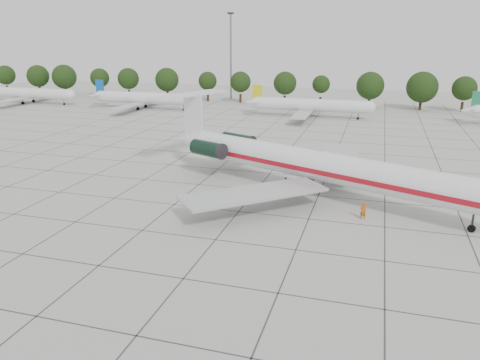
{
  "coord_description": "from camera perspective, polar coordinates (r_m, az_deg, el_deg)",
  "views": [
    {
      "loc": [
        14.29,
        -47.71,
        19.37
      ],
      "look_at": [
        -0.1,
        0.87,
        3.5
      ],
      "focal_mm": 35.0,
      "sensor_mm": 36.0,
      "label": 1
    }
  ],
  "objects": [
    {
      "name": "bg_airliner_b",
      "position": [
        129.49,
        -11.62,
        9.74
      ],
      "size": [
        28.24,
        27.2,
        7.4
      ],
      "color": "silver",
      "rests_on": "ground"
    },
    {
      "name": "floodlight_mast",
      "position": [
        146.65,
        -1.13,
        15.4
      ],
      "size": [
        1.6,
        1.6,
        25.45
      ],
      "color": "slate",
      "rests_on": "ground"
    },
    {
      "name": "ground",
      "position": [
        53.44,
        -0.16,
        -3.86
      ],
      "size": [
        260.0,
        260.0,
        0.0
      ],
      "primitive_type": "plane",
      "color": "#B4B4AC",
      "rests_on": "ground"
    },
    {
      "name": "tree_line",
      "position": [
        135.89,
        5.52,
        11.66
      ],
      "size": [
        249.86,
        8.44,
        10.22
      ],
      "color": "#332114",
      "rests_on": "ground"
    },
    {
      "name": "bg_airliner_c",
      "position": [
        115.22,
        8.56,
        8.99
      ],
      "size": [
        28.24,
        27.2,
        7.4
      ],
      "color": "silver",
      "rests_on": "ground"
    },
    {
      "name": "apron_joints",
      "position": [
        67.17,
        3.51,
        0.6
      ],
      "size": [
        170.0,
        170.0,
        0.02
      ],
      "primitive_type": "cube",
      "color": "#383838",
      "rests_on": "ground"
    },
    {
      "name": "main_airliner",
      "position": [
        59.5,
        7.75,
        2.15
      ],
      "size": [
        45.2,
        34.04,
        11.02
      ],
      "rotation": [
        0.0,
        0.0,
        -0.4
      ],
      "color": "silver",
      "rests_on": "ground"
    },
    {
      "name": "bg_airliner_a",
      "position": [
        150.28,
        -24.28,
        9.6
      ],
      "size": [
        28.24,
        27.2,
        7.4
      ],
      "color": "silver",
      "rests_on": "ground"
    },
    {
      "name": "ground_crew",
      "position": [
        52.7,
        14.77,
        -3.63
      ],
      "size": [
        0.84,
        0.71,
        1.97
      ],
      "primitive_type": "imported",
      "rotation": [
        0.0,
        0.0,
        3.53
      ],
      "color": "#C2510B",
      "rests_on": "ground"
    }
  ]
}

